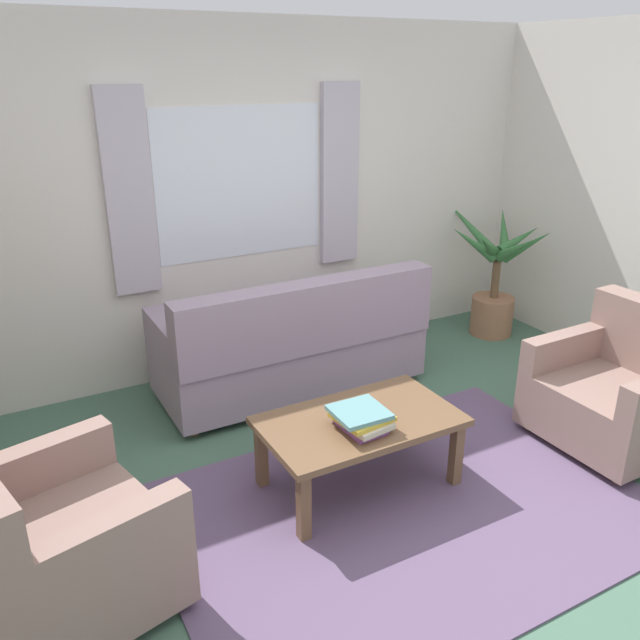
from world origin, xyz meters
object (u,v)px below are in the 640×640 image
at_px(couch, 293,346).
at_px(coffee_table, 360,427).
at_px(armchair_left, 50,546).
at_px(book_stack_on_table, 361,418).
at_px(potted_plant, 494,282).
at_px(armchair_right, 619,390).

height_order(couch, coffee_table, couch).
bearing_deg(armchair_left, book_stack_on_table, -101.62).
relative_size(coffee_table, potted_plant, 0.95).
bearing_deg(coffee_table, couch, 80.92).
height_order(armchair_left, armchair_right, same).
xyz_separation_m(coffee_table, potted_plant, (2.25, 1.37, 0.10)).
xyz_separation_m(armchair_left, potted_plant, (3.91, 1.52, 0.13)).
xyz_separation_m(armchair_left, book_stack_on_table, (1.60, 0.06, 0.15)).
height_order(armchair_right, coffee_table, armchair_right).
xyz_separation_m(coffee_table, book_stack_on_table, (-0.05, -0.09, 0.12)).
distance_m(coffee_table, potted_plant, 2.64).
height_order(armchair_right, book_stack_on_table, armchair_right).
relative_size(coffee_table, book_stack_on_table, 3.29).
relative_size(couch, armchair_right, 2.16).
relative_size(armchair_left, book_stack_on_table, 3.02).
xyz_separation_m(armchair_right, coffee_table, (-1.70, 0.37, 0.03)).
bearing_deg(potted_plant, armchair_right, -107.60).
xyz_separation_m(couch, potted_plant, (2.06, 0.15, 0.11)).
bearing_deg(book_stack_on_table, armchair_right, -9.00).
height_order(armchair_left, potted_plant, potted_plant).
bearing_deg(armchair_right, armchair_left, -94.40).
relative_size(armchair_left, potted_plant, 0.88).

